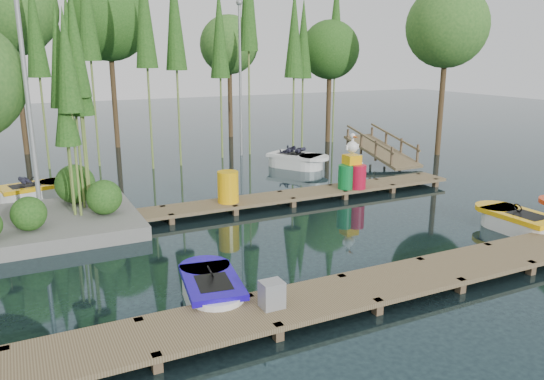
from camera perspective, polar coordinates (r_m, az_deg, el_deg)
name	(u,v)px	position (r m, az deg, el deg)	size (l,w,h in m)	color
ground_plane	(264,234)	(14.74, -0.89, -4.80)	(90.00, 90.00, 0.00)	#1D3136
near_dock	(359,290)	(11.05, 9.33, -10.56)	(18.00, 1.50, 0.50)	brown
far_dock	(259,200)	(17.24, -1.45, -1.11)	(15.00, 1.20, 0.50)	brown
tree_screen	(106,21)	(23.52, -17.42, 16.95)	(34.42, 18.53, 10.31)	#47341E
lamp_island	(25,78)	(15.09, -25.01, 10.86)	(0.30, 0.30, 7.25)	gray
lamp_rear	(240,66)	(25.59, -3.45, 13.16)	(0.30, 0.30, 7.25)	gray
ramp	(381,150)	(24.61, 11.69, 4.22)	(1.50, 3.94, 1.49)	brown
boat_blue	(212,290)	(10.98, -6.52, -10.65)	(1.42, 2.51, 0.80)	white
boat_yellow_near	(519,223)	(16.44, 25.01, -3.21)	(1.25, 2.63, 0.87)	white
boat_yellow_far	(33,192)	(19.84, -24.34, -0.20)	(2.76, 1.73, 1.28)	white
boat_white_far	(296,161)	(23.22, 2.63, 3.19)	(2.57, 3.11, 1.35)	white
utility_cabinet	(272,294)	(9.99, -0.01, -11.16)	(0.42, 0.35, 0.51)	gray
yellow_barrel	(228,187)	(16.69, -4.76, 0.34)	(0.66, 0.66, 0.99)	#FBB50D
drum_cluster	(353,172)	(18.68, 8.68, 1.96)	(1.11, 1.01, 1.91)	#0C702D
seagull_post	(357,172)	(18.97, 9.09, 1.92)	(0.45, 0.25, 0.73)	gray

